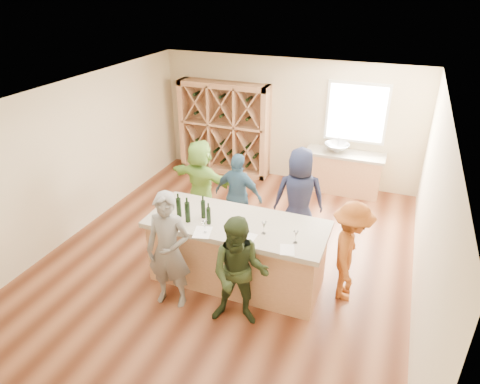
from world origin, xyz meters
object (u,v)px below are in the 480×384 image
(sink, at_px, (337,148))
(wine_bottle_b, at_px, (187,212))
(wine_rack, at_px, (224,128))
(tasting_counter_base, at_px, (237,254))
(wine_bottle_a, at_px, (179,208))
(person_near_left, at_px, (169,251))
(wine_bottle_d, at_px, (209,216))
(person_far_right, at_px, (299,197))
(person_near_right, at_px, (240,273))
(person_far_mid, at_px, (238,196))
(person_server, at_px, (350,252))
(person_far_left, at_px, (201,182))
(wine_bottle_c, at_px, (203,209))

(sink, distance_m, wine_bottle_b, 4.34)
(wine_rack, distance_m, wine_bottle_b, 4.30)
(tasting_counter_base, xyz_separation_m, wine_bottle_a, (-0.88, -0.16, 0.73))
(wine_bottle_b, distance_m, person_near_left, 0.65)
(wine_bottle_d, xyz_separation_m, person_far_right, (0.97, 1.64, -0.31))
(person_near_left, distance_m, person_near_right, 1.08)
(wine_bottle_b, xyz_separation_m, person_near_right, (1.05, -0.58, -0.41))
(wine_bottle_d, bearing_deg, person_far_mid, 94.36)
(sink, xyz_separation_m, person_far_mid, (-1.32, -2.51, -0.21))
(wine_bottle_b, xyz_separation_m, person_near_left, (-0.03, -0.56, -0.34))
(tasting_counter_base, height_order, person_server, person_server)
(wine_bottle_d, distance_m, person_near_left, 0.77)
(wine_rack, height_order, wine_bottle_d, wine_rack)
(wine_rack, relative_size, person_far_mid, 1.37)
(wine_bottle_b, xyz_separation_m, wine_bottle_d, (0.32, 0.06, -0.03))
(wine_bottle_d, bearing_deg, person_far_right, 59.51)
(person_near_left, bearing_deg, wine_rack, 97.33)
(tasting_counter_base, relative_size, person_far_right, 1.44)
(person_far_mid, distance_m, person_far_right, 1.10)
(sink, xyz_separation_m, person_near_right, (-0.47, -4.64, -0.19))
(wine_bottle_d, xyz_separation_m, person_far_mid, (-0.11, 1.49, -0.41))
(wine_rack, bearing_deg, person_far_mid, -61.88)
(wine_bottle_d, relative_size, person_far_right, 0.15)
(wine_bottle_b, height_order, person_far_mid, person_far_mid)
(person_far_right, xyz_separation_m, person_far_left, (-1.94, 0.07, -0.07))
(wine_rack, height_order, person_near_right, wine_rack)
(person_near_right, bearing_deg, person_server, 27.83)
(wine_bottle_c, bearing_deg, person_near_left, -104.63)
(wine_bottle_b, height_order, wine_bottle_d, wine_bottle_b)
(wine_rack, height_order, wine_bottle_b, wine_rack)
(tasting_counter_base, xyz_separation_m, person_near_left, (-0.72, -0.81, 0.40))
(wine_bottle_c, xyz_separation_m, person_near_right, (0.89, -0.77, -0.40))
(wine_bottle_a, relative_size, person_server, 0.19)
(sink, distance_m, person_server, 3.65)
(wine_bottle_a, bearing_deg, person_far_right, 47.42)
(tasting_counter_base, bearing_deg, person_far_right, 67.56)
(person_near_left, relative_size, person_far_right, 1.00)
(person_near_right, xyz_separation_m, person_far_mid, (-0.85, 2.12, -0.02))
(wine_rack, distance_m, person_far_left, 2.43)
(wine_bottle_a, bearing_deg, tasting_counter_base, 10.44)
(tasting_counter_base, relative_size, person_server, 1.64)
(wine_bottle_c, bearing_deg, person_far_left, 117.45)
(wine_bottle_c, distance_m, wine_bottle_d, 0.20)
(person_far_left, bearing_deg, person_far_right, -171.75)
(person_far_mid, height_order, person_far_right, person_far_right)
(wine_bottle_d, distance_m, person_far_mid, 1.55)
(person_far_left, bearing_deg, wine_bottle_a, 115.50)
(person_server, height_order, person_far_left, person_far_left)
(person_server, relative_size, person_far_left, 0.95)
(wine_bottle_b, bearing_deg, wine_bottle_c, 48.76)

